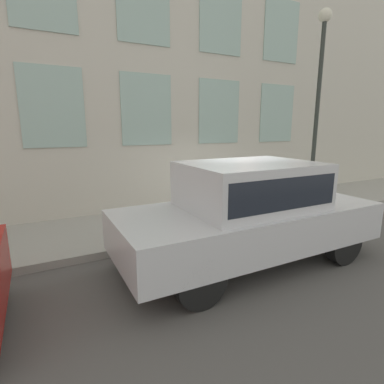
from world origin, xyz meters
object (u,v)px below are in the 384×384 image
Objects in this scene: parked_car_silver_near at (249,209)px; street_lamp at (319,90)px; fire_hydrant at (207,212)px; person at (176,194)px.

street_lamp is at bearing -63.63° from parked_car_silver_near.
fire_hydrant is 0.96m from person.
street_lamp is (0.18, -3.75, 3.07)m from fire_hydrant.
parked_car_silver_near is at bearing 116.37° from street_lamp.
parked_car_silver_near is 0.91× the size of street_lamp.
person is 1.93m from parked_car_silver_near.
street_lamp reaches higher than fire_hydrant.
person is 0.30× the size of parked_car_silver_near.
parked_car_silver_near is at bearing 176.32° from fire_hydrant.
parked_car_silver_near reaches higher than fire_hydrant.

